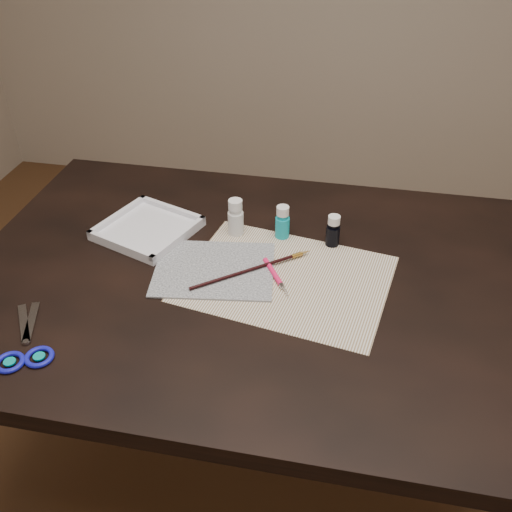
% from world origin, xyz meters
% --- Properties ---
extents(ground, '(3.50, 3.50, 0.02)m').
position_xyz_m(ground, '(0.00, 0.00, -0.01)').
color(ground, '#422614').
rests_on(ground, ground).
extents(table, '(1.30, 0.90, 0.75)m').
position_xyz_m(table, '(0.00, 0.00, 0.38)').
color(table, black).
rests_on(table, ground).
extents(paper, '(0.48, 0.40, 0.00)m').
position_xyz_m(paper, '(0.07, -0.00, 0.75)').
color(paper, silver).
rests_on(paper, table).
extents(canvas, '(0.29, 0.24, 0.00)m').
position_xyz_m(canvas, '(-0.09, -0.00, 0.75)').
color(canvas, black).
rests_on(canvas, paper).
extents(paint_bottle_white, '(0.05, 0.05, 0.09)m').
position_xyz_m(paint_bottle_white, '(-0.08, 0.15, 0.80)').
color(paint_bottle_white, silver).
rests_on(paint_bottle_white, table).
extents(paint_bottle_cyan, '(0.04, 0.04, 0.08)m').
position_xyz_m(paint_bottle_cyan, '(0.03, 0.16, 0.79)').
color(paint_bottle_cyan, '#11A4B7').
rests_on(paint_bottle_cyan, table).
extents(paint_bottle_navy, '(0.04, 0.04, 0.08)m').
position_xyz_m(paint_bottle_navy, '(0.15, 0.15, 0.79)').
color(paint_bottle_navy, black).
rests_on(paint_bottle_navy, table).
extents(paintbrush, '(0.24, 0.20, 0.01)m').
position_xyz_m(paintbrush, '(-0.01, 0.01, 0.76)').
color(paintbrush, black).
rests_on(paintbrush, canvas).
extents(craft_knife, '(0.08, 0.13, 0.01)m').
position_xyz_m(craft_knife, '(0.05, -0.01, 0.76)').
color(craft_knife, '#FF1C5F').
rests_on(craft_knife, paper).
extents(scissors, '(0.21, 0.23, 0.01)m').
position_xyz_m(scissors, '(-0.40, -0.28, 0.76)').
color(scissors, silver).
rests_on(scissors, table).
extents(palette_tray, '(0.26, 0.26, 0.02)m').
position_xyz_m(palette_tray, '(-0.29, 0.11, 0.76)').
color(palette_tray, white).
rests_on(palette_tray, table).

